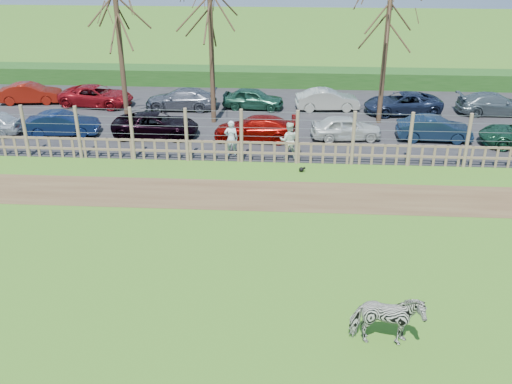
# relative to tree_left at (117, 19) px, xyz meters

# --- Properties ---
(ground) EXTENTS (120.00, 120.00, 0.00)m
(ground) POSITION_rel_tree_left_xyz_m (6.50, -12.50, -5.62)
(ground) COLOR #5F9A2F
(ground) RESTS_ON ground
(dirt_strip) EXTENTS (34.00, 2.80, 0.01)m
(dirt_strip) POSITION_rel_tree_left_xyz_m (6.50, -8.00, -5.61)
(dirt_strip) COLOR brown
(dirt_strip) RESTS_ON ground
(asphalt) EXTENTS (44.00, 13.00, 0.04)m
(asphalt) POSITION_rel_tree_left_xyz_m (6.50, 2.00, -5.60)
(asphalt) COLOR #232326
(asphalt) RESTS_ON ground
(hedge) EXTENTS (46.00, 2.00, 1.10)m
(hedge) POSITION_rel_tree_left_xyz_m (6.50, 9.00, -5.07)
(hedge) COLOR #1E4716
(hedge) RESTS_ON ground
(fence) EXTENTS (30.16, 0.16, 2.50)m
(fence) POSITION_rel_tree_left_xyz_m (6.50, -4.50, -4.81)
(fence) COLOR brown
(fence) RESTS_ON ground
(tree_left) EXTENTS (4.80, 4.80, 7.88)m
(tree_left) POSITION_rel_tree_left_xyz_m (0.00, 0.00, 0.00)
(tree_left) COLOR #3D2B1E
(tree_left) RESTS_ON ground
(tree_mid) EXTENTS (4.80, 4.80, 6.83)m
(tree_mid) POSITION_rel_tree_left_xyz_m (4.50, 1.00, -0.75)
(tree_mid) COLOR #3D2B1E
(tree_mid) RESTS_ON ground
(tree_right) EXTENTS (4.80, 4.80, 7.35)m
(tree_right) POSITION_rel_tree_left_xyz_m (13.50, 1.50, -0.37)
(tree_right) COLOR #3D2B1E
(tree_right) RESTS_ON ground
(zebra) EXTENTS (1.83, 0.85, 1.54)m
(zebra) POSITION_rel_tree_left_xyz_m (11.26, -16.72, -4.85)
(zebra) COLOR gray
(zebra) RESTS_ON ground
(visitor_a) EXTENTS (0.65, 0.44, 1.72)m
(visitor_a) POSITION_rel_tree_left_xyz_m (5.97, -3.91, -4.71)
(visitor_a) COLOR silver
(visitor_a) RESTS_ON asphalt
(visitor_b) EXTENTS (0.85, 0.67, 1.72)m
(visitor_b) POSITION_rel_tree_left_xyz_m (8.63, -4.01, -4.71)
(visitor_b) COLOR silver
(visitor_b) RESTS_ON asphalt
(crow) EXTENTS (0.29, 0.22, 0.24)m
(crow) POSITION_rel_tree_left_xyz_m (9.24, -5.50, -5.50)
(crow) COLOR black
(crow) RESTS_ON ground
(car_1) EXTENTS (3.77, 1.71, 1.20)m
(car_1) POSITION_rel_tree_left_xyz_m (-2.94, -1.55, -4.98)
(car_1) COLOR #0C1A3C
(car_1) RESTS_ON asphalt
(car_2) EXTENTS (4.35, 2.06, 1.20)m
(car_2) POSITION_rel_tree_left_xyz_m (1.87, -1.45, -4.98)
(car_2) COLOR black
(car_2) RESTS_ON asphalt
(car_3) EXTENTS (4.15, 1.71, 1.20)m
(car_3) POSITION_rel_tree_left_xyz_m (6.95, -1.67, -4.98)
(car_3) COLOR #810804
(car_3) RESTS_ON asphalt
(car_4) EXTENTS (3.66, 1.81, 1.20)m
(car_4) POSITION_rel_tree_left_xyz_m (11.49, -1.27, -4.98)
(car_4) COLOR silver
(car_4) RESTS_ON asphalt
(car_5) EXTENTS (3.67, 1.36, 1.20)m
(car_5) POSITION_rel_tree_left_xyz_m (15.86, -1.17, -4.98)
(car_5) COLOR #12243B
(car_5) RESTS_ON asphalt
(car_7) EXTENTS (3.78, 1.74, 1.20)m
(car_7) POSITION_rel_tree_left_xyz_m (-6.96, 3.90, -4.98)
(car_7) COLOR maroon
(car_7) RESTS_ON asphalt
(car_8) EXTENTS (4.53, 2.52, 1.20)m
(car_8) POSITION_rel_tree_left_xyz_m (-2.81, 3.57, -4.98)
(car_8) COLOR maroon
(car_8) RESTS_ON asphalt
(car_9) EXTENTS (4.16, 1.75, 1.20)m
(car_9) POSITION_rel_tree_left_xyz_m (2.31, 3.22, -4.98)
(car_9) COLOR slate
(car_9) RESTS_ON asphalt
(car_10) EXTENTS (3.65, 1.78, 1.20)m
(car_10) POSITION_rel_tree_left_xyz_m (6.49, 3.58, -4.98)
(car_10) COLOR #1F4F3A
(car_10) RESTS_ON asphalt
(car_11) EXTENTS (3.76, 1.65, 1.20)m
(car_11) POSITION_rel_tree_left_xyz_m (10.80, 3.61, -4.98)
(car_11) COLOR beige
(car_11) RESTS_ON asphalt
(car_12) EXTENTS (4.53, 2.50, 1.20)m
(car_12) POSITION_rel_tree_left_xyz_m (15.03, 3.17, -4.98)
(car_12) COLOR #1B243C
(car_12) RESTS_ON asphalt
(car_13) EXTENTS (4.17, 1.77, 1.20)m
(car_13) POSITION_rel_tree_left_xyz_m (20.19, 3.38, -4.98)
(car_13) COLOR slate
(car_13) RESTS_ON asphalt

